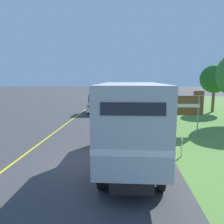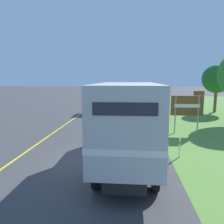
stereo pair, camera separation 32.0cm
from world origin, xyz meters
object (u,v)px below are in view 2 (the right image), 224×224
horse_trailer_truck (127,120)px  delineator_post (179,147)px  lead_car_grey_ahead (131,95)px  lead_car_white (98,104)px  highway_sign (188,107)px  roadside_tree_mid (217,79)px

horse_trailer_truck → delineator_post: 3.13m
delineator_post → horse_trailer_truck: bearing=-159.0°
horse_trailer_truck → lead_car_grey_ahead: size_ratio=1.98×
lead_car_white → highway_sign: highway_sign is taller
lead_car_white → highway_sign: (7.61, -8.85, 0.86)m
highway_sign → roadside_tree_mid: size_ratio=0.55×
horse_trailer_truck → delineator_post: bearing=21.0°
roadside_tree_mid → delineator_post: roadside_tree_mid is taller
horse_trailer_truck → highway_sign: horse_trailer_truck is taller
horse_trailer_truck → highway_sign: bearing=55.4°
highway_sign → roadside_tree_mid: bearing=61.2°
horse_trailer_truck → lead_car_grey_ahead: horse_trailer_truck is taller
horse_trailer_truck → lead_car_white: size_ratio=1.89×
lead_car_grey_ahead → highway_sign: highway_sign is taller
delineator_post → highway_sign: bearing=72.6°
horse_trailer_truck → lead_car_white: (-3.50, 14.81, -0.98)m
horse_trailer_truck → delineator_post: (2.56, 0.98, -1.51)m
highway_sign → delineator_post: bearing=-107.4°
lead_car_grey_ahead → roadside_tree_mid: (9.73, -13.16, 2.81)m
lead_car_grey_ahead → roadside_tree_mid: bearing=-53.5°
horse_trailer_truck → highway_sign: 7.25m
lead_car_white → highway_sign: 11.70m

